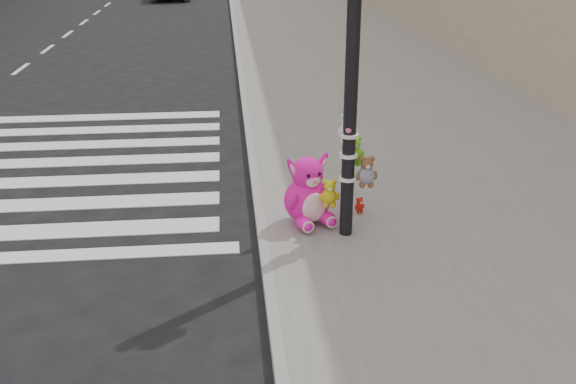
{
  "coord_description": "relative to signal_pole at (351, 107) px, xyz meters",
  "views": [
    {
      "loc": [
        1.16,
        -5.37,
        3.78
      ],
      "look_at": [
        1.86,
        1.77,
        0.75
      ],
      "focal_mm": 40.0,
      "sensor_mm": 36.0,
      "label": 1
    }
  ],
  "objects": [
    {
      "name": "ground",
      "position": [
        -2.61,
        -1.82,
        -1.78
      ],
      "size": [
        120.0,
        120.0,
        0.0
      ],
      "primitive_type": "plane",
      "color": "black",
      "rests_on": "ground"
    },
    {
      "name": "pink_bunny",
      "position": [
        -0.45,
        0.36,
        -1.26
      ],
      "size": [
        0.77,
        0.83,
        0.95
      ],
      "rotation": [
        0.0,
        0.0,
        0.34
      ],
      "color": "#F514A2",
      "rests_on": "sidewalk_near"
    },
    {
      "name": "curb_edge",
      "position": [
        -1.06,
        8.18,
        -1.71
      ],
      "size": [
        0.12,
        80.0,
        0.15
      ],
      "primitive_type": "cube",
      "color": "gray",
      "rests_on": "ground"
    },
    {
      "name": "signal_pole",
      "position": [
        0.0,
        0.0,
        0.0
      ],
      "size": [
        0.68,
        0.49,
        4.0
      ],
      "color": "black",
      "rests_on": "sidewalk_near"
    },
    {
      "name": "red_teddy",
      "position": [
        0.28,
        0.58,
        -1.53
      ],
      "size": [
        0.18,
        0.15,
        0.22
      ],
      "primitive_type": null,
      "rotation": [
        0.0,
        0.0,
        0.35
      ],
      "color": "red",
      "rests_on": "sidewalk_near"
    },
    {
      "name": "sidewalk_near",
      "position": [
        2.39,
        8.18,
        -1.71
      ],
      "size": [
        7.0,
        80.0,
        0.14
      ],
      "primitive_type": "cube",
      "color": "slate",
      "rests_on": "ground"
    }
  ]
}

